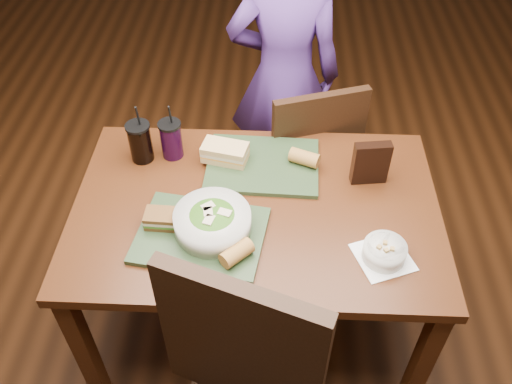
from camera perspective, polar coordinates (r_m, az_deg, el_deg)
ground at (r=2.52m, az=-0.00°, el=-13.33°), size 6.00×6.00×0.00m
dining_table at (r=1.98m, az=-0.00°, el=-3.28°), size 1.30×0.85×0.75m
chair_far at (r=2.48m, az=6.14°, el=3.59°), size 0.51×0.51×0.92m
diner at (r=2.59m, az=2.97°, el=11.94°), size 0.54×0.36×1.46m
tray_near at (r=1.83m, az=-5.82°, el=-4.54°), size 0.46×0.38×0.02m
tray_far at (r=2.06m, az=0.71°, el=2.88°), size 0.43×0.34×0.02m
salad_bowl at (r=1.79m, az=-4.61°, el=-3.04°), size 0.26×0.26×0.09m
soup_bowl at (r=1.79m, az=13.37°, el=-6.12°), size 0.22×0.22×0.07m
sandwich_near at (r=1.84m, az=-9.89°, el=-2.78°), size 0.11×0.08×0.05m
sandwich_far at (r=2.05m, az=-3.29°, el=4.19°), size 0.19×0.13×0.07m
baguette_near at (r=1.72m, az=-2.04°, el=-6.44°), size 0.12×0.11×0.05m
baguette_far at (r=2.04m, az=5.11°, el=3.60°), size 0.12×0.09×0.06m
cup_cola at (r=2.10m, az=-12.09°, el=5.19°), size 0.09×0.09×0.25m
cup_berry at (r=2.09m, az=-8.92°, el=5.51°), size 0.09×0.09×0.24m
chip_bag at (r=2.00m, az=11.97°, el=3.00°), size 0.14×0.06×0.17m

